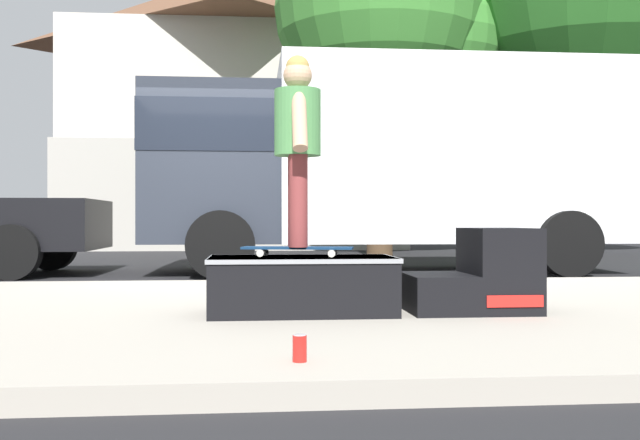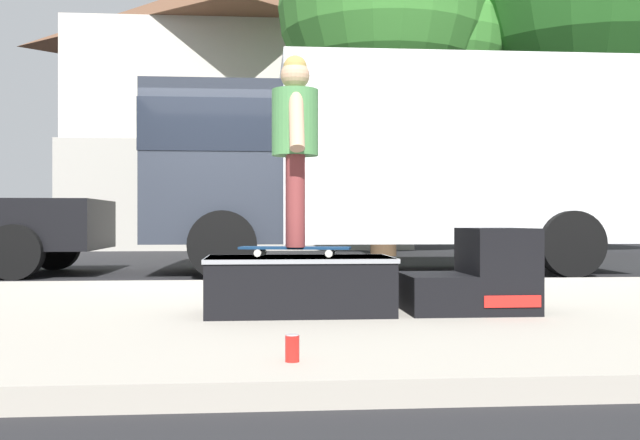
{
  "view_description": "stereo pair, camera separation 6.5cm",
  "coord_description": "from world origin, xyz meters",
  "px_view_note": "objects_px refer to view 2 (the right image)",
  "views": [
    {
      "loc": [
        0.39,
        -8.4,
        0.77
      ],
      "look_at": [
        1.04,
        -1.43,
        0.77
      ],
      "focal_mm": 40.44,
      "sensor_mm": 36.0,
      "label": 1
    },
    {
      "loc": [
        0.46,
        -8.41,
        0.77
      ],
      "look_at": [
        1.04,
        -1.43,
        0.77
      ],
      "focal_mm": 40.44,
      "sensor_mm": 36.0,
      "label": 2
    }
  ],
  "objects_px": {
    "soda_can": "(292,348)",
    "skater_kid": "(295,134)",
    "box_truck": "(384,158)",
    "kicker_ramp": "(478,277)",
    "street_tree_neighbour": "(396,18)",
    "skate_box": "(299,283)",
    "skateboard": "(295,248)"
  },
  "relations": [
    {
      "from": "skate_box",
      "to": "skater_kid",
      "type": "height_order",
      "value": "skater_kid"
    },
    {
      "from": "box_truck",
      "to": "street_tree_neighbour",
      "type": "height_order",
      "value": "street_tree_neighbour"
    },
    {
      "from": "kicker_ramp",
      "to": "street_tree_neighbour",
      "type": "xyz_separation_m",
      "value": [
        1.36,
        10.3,
        4.77
      ]
    },
    {
      "from": "kicker_ramp",
      "to": "skate_box",
      "type": "bearing_deg",
      "value": 179.99
    },
    {
      "from": "soda_can",
      "to": "box_truck",
      "type": "distance_m",
      "value": 7.64
    },
    {
      "from": "skateboard",
      "to": "soda_can",
      "type": "relative_size",
      "value": 6.38
    },
    {
      "from": "skateboard",
      "to": "street_tree_neighbour",
      "type": "relative_size",
      "value": 0.11
    },
    {
      "from": "kicker_ramp",
      "to": "street_tree_neighbour",
      "type": "relative_size",
      "value": 0.12
    },
    {
      "from": "soda_can",
      "to": "box_truck",
      "type": "xyz_separation_m",
      "value": [
        1.69,
        7.29,
        1.52
      ]
    },
    {
      "from": "skater_kid",
      "to": "street_tree_neighbour",
      "type": "relative_size",
      "value": 0.18
    },
    {
      "from": "kicker_ramp",
      "to": "soda_can",
      "type": "xyz_separation_m",
      "value": [
        -1.4,
        -1.71,
        -0.18
      ]
    },
    {
      "from": "skater_kid",
      "to": "box_truck",
      "type": "height_order",
      "value": "box_truck"
    },
    {
      "from": "skate_box",
      "to": "kicker_ramp",
      "type": "distance_m",
      "value": 1.28
    },
    {
      "from": "soda_can",
      "to": "skate_box",
      "type": "bearing_deg",
      "value": 85.85
    },
    {
      "from": "kicker_ramp",
      "to": "skater_kid",
      "type": "xyz_separation_m",
      "value": [
        -1.3,
        0.05,
        1.01
      ]
    },
    {
      "from": "skater_kid",
      "to": "box_truck",
      "type": "xyz_separation_m",
      "value": [
        1.59,
        5.54,
        0.32
      ]
    },
    {
      "from": "skate_box",
      "to": "skater_kid",
      "type": "xyz_separation_m",
      "value": [
        -0.03,
        0.05,
        1.05
      ]
    },
    {
      "from": "skateboard",
      "to": "skater_kid",
      "type": "height_order",
      "value": "skater_kid"
    },
    {
      "from": "soda_can",
      "to": "skater_kid",
      "type": "bearing_deg",
      "value": 86.8
    },
    {
      "from": "kicker_ramp",
      "to": "box_truck",
      "type": "distance_m",
      "value": 5.75
    },
    {
      "from": "skateboard",
      "to": "street_tree_neighbour",
      "type": "xyz_separation_m",
      "value": [
        2.67,
        10.25,
        4.56
      ]
    },
    {
      "from": "kicker_ramp",
      "to": "skater_kid",
      "type": "bearing_deg",
      "value": 178.0
    },
    {
      "from": "skateboard",
      "to": "soda_can",
      "type": "distance_m",
      "value": 1.8
    },
    {
      "from": "skater_kid",
      "to": "street_tree_neighbour",
      "type": "bearing_deg",
      "value": 75.43
    },
    {
      "from": "skate_box",
      "to": "soda_can",
      "type": "relative_size",
      "value": 10.29
    },
    {
      "from": "kicker_ramp",
      "to": "soda_can",
      "type": "relative_size",
      "value": 7.06
    },
    {
      "from": "skateboard",
      "to": "skater_kid",
      "type": "distance_m",
      "value": 0.81
    },
    {
      "from": "box_truck",
      "to": "soda_can",
      "type": "bearing_deg",
      "value": -103.02
    },
    {
      "from": "kicker_ramp",
      "to": "skateboard",
      "type": "height_order",
      "value": "kicker_ramp"
    },
    {
      "from": "skate_box",
      "to": "kicker_ramp",
      "type": "height_order",
      "value": "kicker_ramp"
    },
    {
      "from": "skate_box",
      "to": "box_truck",
      "type": "height_order",
      "value": "box_truck"
    },
    {
      "from": "skate_box",
      "to": "skater_kid",
      "type": "bearing_deg",
      "value": 119.79
    }
  ]
}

